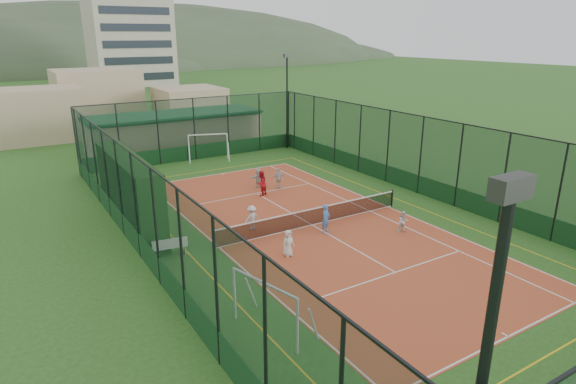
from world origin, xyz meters
The scene contains 20 objects.
ground centered at (0.00, 0.00, 0.00)m, with size 300.00×300.00×0.00m, color #2B531C.
court_slab centered at (0.00, 0.00, 0.01)m, with size 11.17×23.97×0.01m, color #B25227.
tennis_net centered at (0.00, 0.00, 0.53)m, with size 11.67×0.12×1.06m, color black, non-canonical shape.
perimeter_fence centered at (0.00, 0.00, 2.50)m, with size 18.12×34.12×5.00m, color #103221, non-canonical shape.
floodlight_ne centered at (8.60, 16.60, 4.12)m, with size 0.60×0.26×8.25m, color black, non-canonical shape.
clubhouse centered at (0.00, 22.00, 1.57)m, with size 15.20×7.20×3.15m, color tan, non-canonical shape.
apartment_tower centered at (12.00, 82.00, 15.00)m, with size 15.00×12.00×30.00m, color beige.
distant_hills centered at (0.00, 150.00, 0.00)m, with size 200.00×60.00×24.00m, color #384C33, non-canonical shape.
hedge_left centered at (-8.30, 5.06, 1.92)m, with size 1.32×8.77×3.84m, color black.
white_bench centered at (-7.80, 0.44, 0.46)m, with size 1.63×0.45×0.92m, color white, non-canonical shape.
futsal_goal_near centered at (-7.06, -7.39, 1.01)m, with size 0.91×3.13×2.02m, color white, non-canonical shape.
futsal_goal_far centered at (0.86, 16.37, 1.05)m, with size 3.24×0.94×2.09m, color white, non-canonical shape.
child_near_left centered at (-3.11, -2.55, 0.65)m, with size 0.63×0.41×1.29m, color white.
child_near_mid centered at (0.01, -1.20, 0.78)m, with size 0.56×0.37×1.55m, color #4B84D5.
child_near_right centered at (3.49, -3.27, 0.58)m, with size 0.56×0.44×1.15m, color silver.
child_far_left centered at (-3.05, 1.20, 0.67)m, with size 0.86×0.49×1.32m, color white.
child_far_right centered at (1.73, 6.49, 0.73)m, with size 0.84×0.35×1.44m, color silver.
child_far_back centered at (0.71, 7.49, 0.67)m, with size 1.22×0.39×1.31m, color silver.
coach centered at (0.07, 5.87, 0.82)m, with size 0.79×0.61×1.62m, color red.
tennis_balls centered at (-0.13, 1.51, 0.04)m, with size 5.58×1.24×0.07m.
Camera 1 is at (-13.84, -19.91, 9.88)m, focal length 30.00 mm.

